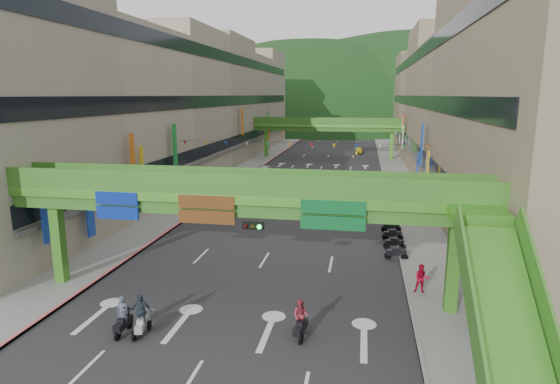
# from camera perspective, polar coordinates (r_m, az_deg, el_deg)

# --- Properties ---
(ground) EXTENTS (320.00, 320.00, 0.00)m
(ground) POSITION_cam_1_polar(r_m,az_deg,el_deg) (21.58, -8.99, -19.02)
(ground) COLOR black
(ground) RESTS_ON ground
(road_slab) EXTENTS (18.00, 140.00, 0.02)m
(road_slab) POSITION_cam_1_polar(r_m,az_deg,el_deg) (68.63, 4.74, 2.50)
(road_slab) COLOR #28282B
(road_slab) RESTS_ON ground
(sidewalk_left) EXTENTS (4.00, 140.00, 0.15)m
(sidewalk_left) POSITION_cam_1_polar(r_m,az_deg,el_deg) (70.50, -4.20, 2.81)
(sidewalk_left) COLOR gray
(sidewalk_left) RESTS_ON ground
(sidewalk_right) EXTENTS (4.00, 140.00, 0.15)m
(sidewalk_right) POSITION_cam_1_polar(r_m,az_deg,el_deg) (68.48, 13.95, 2.23)
(sidewalk_right) COLOR gray
(sidewalk_right) RESTS_ON ground
(curb_left) EXTENTS (0.20, 140.00, 0.18)m
(curb_left) POSITION_cam_1_polar(r_m,az_deg,el_deg) (70.05, -2.69, 2.78)
(curb_left) COLOR #CC5959
(curb_left) RESTS_ON ground
(curb_right) EXTENTS (0.20, 140.00, 0.18)m
(curb_right) POSITION_cam_1_polar(r_m,az_deg,el_deg) (68.37, 12.36, 2.30)
(curb_right) COLOR gray
(curb_right) RESTS_ON ground
(building_row_left) EXTENTS (12.80, 95.00, 19.00)m
(building_row_left) POSITION_cam_1_polar(r_m,az_deg,el_deg) (72.05, -10.54, 10.34)
(building_row_left) COLOR #9E937F
(building_row_left) RESTS_ON ground
(building_row_right) EXTENTS (12.80, 95.00, 19.00)m
(building_row_right) POSITION_cam_1_polar(r_m,az_deg,el_deg) (68.62, 21.05, 9.70)
(building_row_right) COLOR gray
(building_row_right) RESTS_ON ground
(overpass_near) EXTENTS (28.00, 12.27, 7.10)m
(overpass_near) POSITION_cam_1_polar(r_m,az_deg,el_deg) (24.17, -3.12, -2.12)
(overpass_near) COLOR #4C9E2D
(overpass_near) RESTS_ON ground
(overpass_far) EXTENTS (28.00, 2.20, 7.10)m
(overpass_far) POSITION_cam_1_polar(r_m,az_deg,el_deg) (82.88, 5.82, 7.82)
(overpass_far) COLOR #4C9E2D
(overpass_far) RESTS_ON ground
(hill_left) EXTENTS (168.00, 140.00, 112.00)m
(hill_left) POSITION_cam_1_polar(r_m,az_deg,el_deg) (179.06, 3.36, 8.21)
(hill_left) COLOR #1C4419
(hill_left) RESTS_ON ground
(hill_right) EXTENTS (208.00, 176.00, 128.00)m
(hill_right) POSITION_cam_1_polar(r_m,az_deg,el_deg) (198.62, 15.73, 8.14)
(hill_right) COLOR #1C4419
(hill_right) RESTS_ON ground
(bunting_string) EXTENTS (26.00, 0.36, 0.47)m
(bunting_string) POSITION_cam_1_polar(r_m,az_deg,el_deg) (48.13, 2.54, 5.74)
(bunting_string) COLOR black
(bunting_string) RESTS_ON ground
(scooter_rider_near) EXTENTS (0.56, 1.60, 1.89)m
(scooter_rider_near) POSITION_cam_1_polar(r_m,az_deg,el_deg) (23.63, -18.62, -14.29)
(scooter_rider_near) COLOR black
(scooter_rider_near) RESTS_ON ground
(scooter_rider_mid) EXTENTS (0.83, 1.59, 1.87)m
(scooter_rider_mid) POSITION_cam_1_polar(r_m,az_deg,el_deg) (22.17, 2.54, -15.19)
(scooter_rider_mid) COLOR black
(scooter_rider_mid) RESTS_ON ground
(scooter_rider_left) EXTENTS (1.06, 1.58, 2.04)m
(scooter_rider_left) POSITION_cam_1_polar(r_m,az_deg,el_deg) (23.24, -16.60, -14.17)
(scooter_rider_left) COLOR #989A9F
(scooter_rider_left) RESTS_ON ground
(scooter_rider_far) EXTENTS (0.82, 1.60, 2.00)m
(scooter_rider_far) POSITION_cam_1_polar(r_m,az_deg,el_deg) (48.90, -3.79, -0.06)
(scooter_rider_far) COLOR maroon
(scooter_rider_far) RESTS_ON ground
(parked_scooter_row) EXTENTS (1.60, 7.21, 1.08)m
(parked_scooter_row) POSITION_cam_1_polar(r_m,az_deg,el_deg) (35.98, 13.68, -5.51)
(parked_scooter_row) COLOR black
(parked_scooter_row) RESTS_ON ground
(car_silver) EXTENTS (2.17, 4.74, 1.51)m
(car_silver) POSITION_cam_1_polar(r_m,az_deg,el_deg) (63.53, -2.09, 2.47)
(car_silver) COLOR #9B9BA1
(car_silver) RESTS_ON ground
(car_yellow) EXTENTS (1.58, 3.64, 1.22)m
(car_yellow) POSITION_cam_1_polar(r_m,az_deg,el_deg) (90.94, 9.61, 5.03)
(car_yellow) COLOR gold
(car_yellow) RESTS_ON ground
(pedestrian_red) EXTENTS (0.84, 0.68, 1.65)m
(pedestrian_red) POSITION_cam_1_polar(r_m,az_deg,el_deg) (27.61, 16.85, -10.38)
(pedestrian_red) COLOR #B70A28
(pedestrian_red) RESTS_ON ground
(pedestrian_dark) EXTENTS (0.96, 0.46, 1.60)m
(pedestrian_dark) POSITION_cam_1_polar(r_m,az_deg,el_deg) (57.54, 13.82, 1.21)
(pedestrian_dark) COLOR #26232B
(pedestrian_dark) RESTS_ON ground
(pedestrian_blue) EXTENTS (0.88, 0.72, 1.62)m
(pedestrian_blue) POSITION_cam_1_polar(r_m,az_deg,el_deg) (44.42, 14.35, -1.87)
(pedestrian_blue) COLOR #313B4D
(pedestrian_blue) RESTS_ON ground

